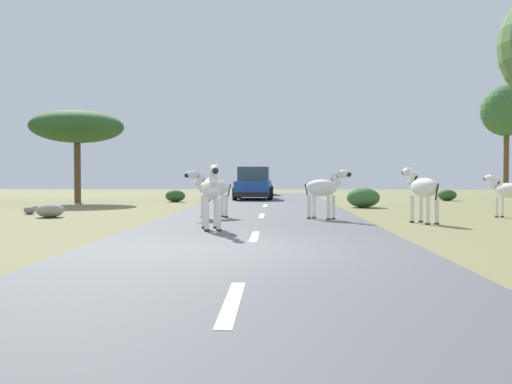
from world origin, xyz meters
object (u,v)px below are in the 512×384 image
(zebra_2, at_px, (324,189))
(rock_1, at_px, (357,196))
(zebra_1, at_px, (212,189))
(zebra_4, at_px, (506,191))
(car_0, at_px, (254,184))
(zebra_3, at_px, (422,188))
(bush_3, at_px, (363,198))
(bush_2, at_px, (175,196))
(car_1, at_px, (256,183))
(tree_0, at_px, (77,127))
(zebra_0, at_px, (212,190))
(bush_0, at_px, (447,195))
(tree_3, at_px, (507,111))
(rock_3, at_px, (30,211))
(rock_4, at_px, (50,210))

(zebra_2, xyz_separation_m, rock_1, (2.89, 13.23, -0.67))
(zebra_1, distance_m, zebra_4, 9.10)
(zebra_2, height_order, car_0, car_0)
(zebra_3, relative_size, bush_3, 1.21)
(bush_2, bearing_deg, car_1, 68.53)
(zebra_4, height_order, tree_0, tree_0)
(zebra_0, xyz_separation_m, bush_3, (5.10, 10.39, -0.58))
(zebra_1, bearing_deg, bush_0, -73.03)
(zebra_0, height_order, tree_0, tree_0)
(zebra_1, relative_size, tree_3, 0.20)
(bush_2, bearing_deg, rock_3, -109.60)
(zebra_2, relative_size, bush_0, 1.51)
(car_0, bearing_deg, bush_2, 30.89)
(bush_3, bearing_deg, zebra_0, -116.12)
(bush_2, height_order, bush_3, bush_3)
(zebra_1, distance_m, bush_0, 17.15)
(car_0, height_order, rock_4, car_0)
(zebra_4, relative_size, rock_3, 3.86)
(zebra_1, xyz_separation_m, zebra_4, (9.05, 0.94, -0.08))
(rock_1, bearing_deg, car_1, 124.36)
(tree_3, relative_size, bush_2, 7.44)
(bush_3, bearing_deg, bush_0, 50.50)
(zebra_2, relative_size, car_0, 0.34)
(zebra_4, bearing_deg, car_0, 94.35)
(tree_0, bearing_deg, rock_4, -74.97)
(tree_0, distance_m, rock_3, 9.23)
(zebra_1, bearing_deg, car_0, -36.35)
(bush_3, height_order, rock_4, bush_3)
(bush_3, bearing_deg, bush_2, 151.34)
(zebra_3, relative_size, tree_0, 0.37)
(zebra_2, bearing_deg, car_0, -131.61)
(zebra_3, height_order, rock_4, zebra_3)
(zebra_4, relative_size, bush_3, 1.03)
(car_0, xyz_separation_m, bush_3, (4.79, -6.95, -0.44))
(zebra_4, distance_m, bush_0, 12.38)
(zebra_1, height_order, bush_3, zebra_1)
(tree_0, distance_m, bush_2, 5.83)
(zebra_4, height_order, bush_3, zebra_4)
(car_0, bearing_deg, tree_0, 21.00)
(rock_3, bearing_deg, zebra_4, -3.97)
(bush_0, height_order, bush_3, bush_3)
(bush_0, relative_size, bush_3, 0.72)
(car_1, height_order, tree_0, tree_0)
(zebra_1, xyz_separation_m, tree_3, (17.48, 21.63, 4.74))
(tree_0, bearing_deg, bush_2, 10.63)
(bush_0, bearing_deg, zebra_0, -121.80)
(zebra_2, xyz_separation_m, rock_4, (-8.46, 1.12, -0.71))
(zebra_2, height_order, rock_3, zebra_2)
(tree_0, bearing_deg, zebra_3, -40.25)
(car_0, bearing_deg, zebra_4, 124.53)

